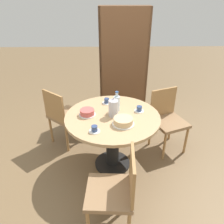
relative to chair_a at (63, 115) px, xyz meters
The scene contains 13 objects.
ground_plane 0.99m from the chair_a, 35.83° to the right, with size 14.00×14.00×0.00m, color brown.
dining_table 0.86m from the chair_a, 35.83° to the right, with size 1.13×1.13×0.75m.
chair_a is the anchor object (origin of this frame).
chair_b 1.54m from the chair_a, 62.56° to the right, with size 0.44×0.44×0.87m.
chair_c 1.48m from the chair_a, ahead, with size 0.55×0.55×0.87m.
bookshelf 1.39m from the chair_a, 45.57° to the left, with size 0.82×0.28×1.84m.
coffee_pot 0.94m from the chair_a, 35.39° to the right, with size 0.11×0.11×0.24m.
water_bottle 0.92m from the chair_a, 26.54° to the right, with size 0.08×0.08×0.25m.
cake_main 1.11m from the chair_a, 40.55° to the right, with size 0.25×0.25×0.08m.
cake_second 0.69m from the chair_a, 50.38° to the right, with size 0.20×0.20×0.07m.
cup_a 0.72m from the chair_a, 15.36° to the right, with size 0.12×0.12×0.07m.
cup_b 1.14m from the chair_a, 21.33° to the right, with size 0.12×0.12×0.07m.
cup_c 1.01m from the chair_a, 58.81° to the right, with size 0.12×0.12×0.07m.
Camera 1 is at (-0.05, -2.22, 2.04)m, focal length 35.00 mm.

